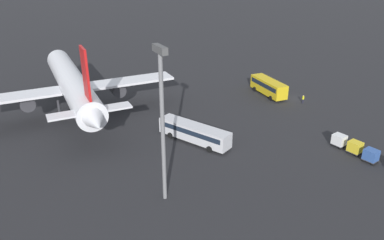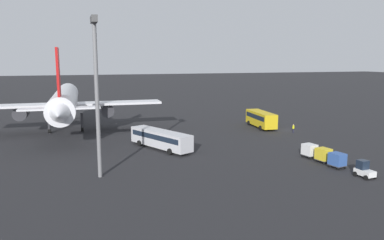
% 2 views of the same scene
% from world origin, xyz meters
% --- Properties ---
extents(ground_plane, '(600.00, 600.00, 0.00)m').
position_xyz_m(ground_plane, '(0.00, 0.00, 0.00)').
color(ground_plane, '#232326').
extents(airplane, '(44.74, 38.26, 16.31)m').
position_xyz_m(airplane, '(12.77, 42.94, 6.14)').
color(airplane, silver).
rests_on(airplane, ground).
extents(shuttle_bus_near, '(10.52, 3.89, 3.38)m').
position_xyz_m(shuttle_bus_near, '(4.25, 3.27, 2.02)').
color(shuttle_bus_near, gold).
rests_on(shuttle_bus_near, ground).
extents(shuttle_bus_far, '(12.85, 7.86, 3.03)m').
position_xyz_m(shuttle_bus_far, '(-8.07, 28.28, 1.83)').
color(shuttle_bus_far, silver).
rests_on(shuttle_bus_far, ground).
extents(worker_person, '(0.38, 0.38, 1.74)m').
position_xyz_m(worker_person, '(-3.17, 0.07, 0.87)').
color(worker_person, '#1E1E2D').
rests_on(worker_person, ground).
extents(cargo_cart_blue, '(2.23, 1.97, 2.06)m').
position_xyz_m(cargo_cart_blue, '(-26.10, 8.30, 1.19)').
color(cargo_cart_blue, '#38383D').
rests_on(cargo_cart_blue, ground).
extents(cargo_cart_yellow, '(2.23, 1.97, 2.06)m').
position_xyz_m(cargo_cart_yellow, '(-23.24, 8.32, 1.19)').
color(cargo_cart_yellow, '#38383D').
rests_on(cargo_cart_yellow, ground).
extents(cargo_cart_white, '(2.23, 1.97, 2.06)m').
position_xyz_m(cargo_cart_white, '(-20.37, 8.59, 1.19)').
color(cargo_cart_white, '#38383D').
rests_on(cargo_cart_white, ground).
extents(light_pole, '(2.80, 0.70, 19.46)m').
position_xyz_m(light_pole, '(-20.02, 38.87, 11.78)').
color(light_pole, slate).
rests_on(light_pole, ground).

